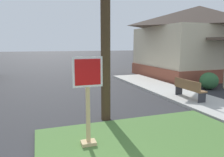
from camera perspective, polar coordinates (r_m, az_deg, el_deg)
sidewalk_strip at (r=10.43m, az=21.02°, el=-5.20°), size 2.20×15.67×0.12m
stop_sign at (r=5.18m, az=-6.39°, el=-6.62°), size 0.71×0.29×2.16m
manhole_cover at (r=5.46m, az=-11.80°, el=-18.51°), size 0.70×0.70×0.02m
street_bench at (r=10.18m, az=19.69°, el=-2.39°), size 0.42×1.69×0.85m
corner_house at (r=18.46m, az=21.75°, el=9.28°), size 8.59×8.25×5.46m
shrub_near_porch at (r=13.30m, az=24.33°, el=-0.57°), size 1.01×1.01×0.96m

